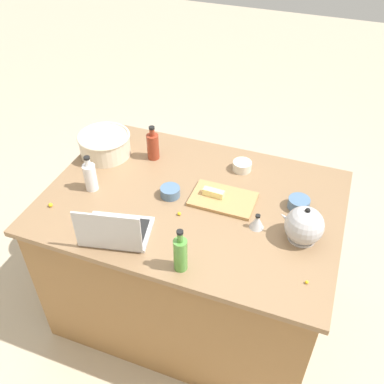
{
  "coord_description": "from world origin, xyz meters",
  "views": [
    {
      "loc": [
        -0.58,
        1.56,
        2.36
      ],
      "look_at": [
        0.0,
        0.0,
        0.95
      ],
      "focal_mm": 40.4,
      "sensor_mm": 36.0,
      "label": 1
    }
  ],
  "objects_px": {
    "mixing_bowl_large": "(105,144)",
    "laptop": "(114,231)",
    "kettle": "(304,226)",
    "ramekin_wide": "(299,203)",
    "bottle_soy": "(153,146)",
    "ramekin_small": "(242,166)",
    "bottle_vinegar": "(90,176)",
    "cutting_board": "(223,199)",
    "butter_stick_left": "(214,193)",
    "bottle_olive": "(180,254)",
    "ramekin_medium": "(170,192)",
    "kitchen_timer": "(257,222)"
  },
  "relations": [
    {
      "from": "mixing_bowl_large",
      "to": "laptop",
      "type": "bearing_deg",
      "value": 122.69
    },
    {
      "from": "kettle",
      "to": "ramekin_wide",
      "type": "relative_size",
      "value": 1.98
    },
    {
      "from": "bottle_soy",
      "to": "ramekin_small",
      "type": "bearing_deg",
      "value": -172.58
    },
    {
      "from": "ramekin_small",
      "to": "mixing_bowl_large",
      "type": "bearing_deg",
      "value": 9.41
    },
    {
      "from": "bottle_vinegar",
      "to": "cutting_board",
      "type": "relative_size",
      "value": 0.63
    },
    {
      "from": "laptop",
      "to": "mixing_bowl_large",
      "type": "height_order",
      "value": "laptop"
    },
    {
      "from": "cutting_board",
      "to": "butter_stick_left",
      "type": "height_order",
      "value": "butter_stick_left"
    },
    {
      "from": "bottle_olive",
      "to": "cutting_board",
      "type": "height_order",
      "value": "bottle_olive"
    },
    {
      "from": "mixing_bowl_large",
      "to": "butter_stick_left",
      "type": "bearing_deg",
      "value": 167.65
    },
    {
      "from": "bottle_vinegar",
      "to": "ramekin_medium",
      "type": "distance_m",
      "value": 0.42
    },
    {
      "from": "laptop",
      "to": "kettle",
      "type": "height_order",
      "value": "laptop"
    },
    {
      "from": "laptop",
      "to": "ramekin_wide",
      "type": "height_order",
      "value": "laptop"
    },
    {
      "from": "mixing_bowl_large",
      "to": "ramekin_medium",
      "type": "height_order",
      "value": "mixing_bowl_large"
    },
    {
      "from": "bottle_soy",
      "to": "kettle",
      "type": "bearing_deg",
      "value": 159.2
    },
    {
      "from": "bottle_olive",
      "to": "ramekin_wide",
      "type": "xyz_separation_m",
      "value": [
        -0.41,
        -0.57,
        -0.06
      ]
    },
    {
      "from": "mixing_bowl_large",
      "to": "kitchen_timer",
      "type": "height_order",
      "value": "mixing_bowl_large"
    },
    {
      "from": "laptop",
      "to": "ramekin_wide",
      "type": "distance_m",
      "value": 0.91
    },
    {
      "from": "kettle",
      "to": "butter_stick_left",
      "type": "xyz_separation_m",
      "value": [
        0.47,
        -0.13,
        -0.04
      ]
    },
    {
      "from": "bottle_vinegar",
      "to": "cutting_board",
      "type": "bearing_deg",
      "value": -167.49
    },
    {
      "from": "cutting_board",
      "to": "mixing_bowl_large",
      "type": "bearing_deg",
      "value": -11.53
    },
    {
      "from": "bottle_soy",
      "to": "bottle_vinegar",
      "type": "height_order",
      "value": "bottle_soy"
    },
    {
      "from": "mixing_bowl_large",
      "to": "kitchen_timer",
      "type": "distance_m",
      "value": 1.01
    },
    {
      "from": "bottle_olive",
      "to": "ramekin_small",
      "type": "xyz_separation_m",
      "value": [
        -0.06,
        -0.77,
        -0.06
      ]
    },
    {
      "from": "cutting_board",
      "to": "butter_stick_left",
      "type": "distance_m",
      "value": 0.06
    },
    {
      "from": "ramekin_medium",
      "to": "ramekin_wide",
      "type": "xyz_separation_m",
      "value": [
        -0.64,
        -0.14,
        0.0
      ]
    },
    {
      "from": "laptop",
      "to": "ramekin_medium",
      "type": "height_order",
      "value": "laptop"
    },
    {
      "from": "cutting_board",
      "to": "ramekin_medium",
      "type": "bearing_deg",
      "value": 12.48
    },
    {
      "from": "butter_stick_left",
      "to": "kitchen_timer",
      "type": "relative_size",
      "value": 1.43
    },
    {
      "from": "mixing_bowl_large",
      "to": "kitchen_timer",
      "type": "relative_size",
      "value": 3.9
    },
    {
      "from": "mixing_bowl_large",
      "to": "butter_stick_left",
      "type": "xyz_separation_m",
      "value": [
        -0.71,
        0.16,
        -0.03
      ]
    },
    {
      "from": "butter_stick_left",
      "to": "kitchen_timer",
      "type": "bearing_deg",
      "value": 153.79
    },
    {
      "from": "bottle_vinegar",
      "to": "ramekin_medium",
      "type": "height_order",
      "value": "bottle_vinegar"
    },
    {
      "from": "laptop",
      "to": "bottle_soy",
      "type": "distance_m",
      "value": 0.66
    },
    {
      "from": "bottle_soy",
      "to": "kitchen_timer",
      "type": "height_order",
      "value": "bottle_soy"
    },
    {
      "from": "bottle_olive",
      "to": "kettle",
      "type": "bearing_deg",
      "value": -141.92
    },
    {
      "from": "bottle_olive",
      "to": "kitchen_timer",
      "type": "xyz_separation_m",
      "value": [
        -0.25,
        -0.36,
        -0.05
      ]
    },
    {
      "from": "cutting_board",
      "to": "ramekin_medium",
      "type": "xyz_separation_m",
      "value": [
        0.27,
        0.06,
        0.02
      ]
    },
    {
      "from": "cutting_board",
      "to": "ramekin_wide",
      "type": "distance_m",
      "value": 0.38
    },
    {
      "from": "cutting_board",
      "to": "ramekin_small",
      "type": "bearing_deg",
      "value": -94.07
    },
    {
      "from": "laptop",
      "to": "ramekin_medium",
      "type": "xyz_separation_m",
      "value": [
        -0.12,
        -0.37,
        -0.02
      ]
    },
    {
      "from": "bottle_olive",
      "to": "kitchen_timer",
      "type": "relative_size",
      "value": 2.91
    },
    {
      "from": "bottle_olive",
      "to": "ramekin_small",
      "type": "distance_m",
      "value": 0.78
    },
    {
      "from": "kettle",
      "to": "ramekin_medium",
      "type": "relative_size",
      "value": 2.09
    },
    {
      "from": "bottle_soy",
      "to": "ramekin_wide",
      "type": "relative_size",
      "value": 1.91
    },
    {
      "from": "mixing_bowl_large",
      "to": "bottle_olive",
      "type": "xyz_separation_m",
      "value": [
        -0.72,
        0.64,
        0.02
      ]
    },
    {
      "from": "mixing_bowl_large",
      "to": "butter_stick_left",
      "type": "distance_m",
      "value": 0.73
    },
    {
      "from": "bottle_soy",
      "to": "ramekin_wide",
      "type": "height_order",
      "value": "bottle_soy"
    },
    {
      "from": "butter_stick_left",
      "to": "ramekin_small",
      "type": "xyz_separation_m",
      "value": [
        -0.07,
        -0.29,
        -0.01
      ]
    },
    {
      "from": "bottle_vinegar",
      "to": "butter_stick_left",
      "type": "xyz_separation_m",
      "value": [
        -0.62,
        -0.15,
        -0.05
      ]
    },
    {
      "from": "bottle_vinegar",
      "to": "ramekin_small",
      "type": "height_order",
      "value": "bottle_vinegar"
    }
  ]
}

